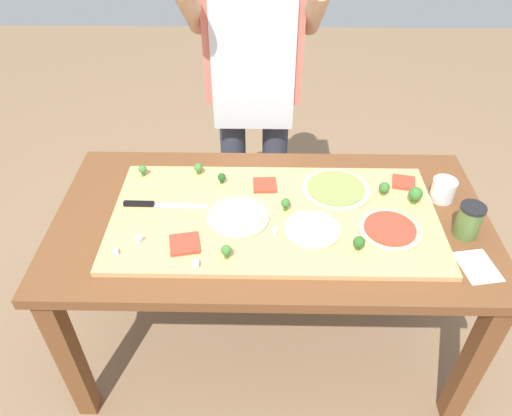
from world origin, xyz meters
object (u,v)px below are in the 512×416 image
object	(u,v)px
pizza_whole_white_garlic	(312,229)
cheese_crumble_b	(196,264)
chefs_knife	(154,204)
broccoli_floret_back_left	(384,188)
pizza_slice_far_right	(404,182)
broccoli_floret_front_right	(286,203)
sauce_jar	(469,220)
broccoli_floret_front_left	(222,177)
cheese_crumble_a	(139,239)
broccoli_floret_back_right	(198,168)
cheese_crumble_c	(275,231)
broccoli_floret_center_left	(143,170)
pizza_slice_center	(185,244)
prep_table	(271,236)
pizza_whole_cheese_artichoke	(238,217)
pizza_slice_near_left	(265,185)
flour_cup	(443,191)
recipe_note	(478,267)
cook_center	(254,74)
broccoli_floret_center_right	(415,194)
broccoli_floret_back_mid	(359,242)
broccoli_floret_front_mid	(226,251)
pizza_whole_pesto_green	(336,189)
pizza_whole_tomato_red	(390,229)
cheese_crumble_d	(115,252)

from	to	relation	value
pizza_whole_white_garlic	cheese_crumble_b	size ratio (longest dim) A/B	9.20
chefs_knife	broccoli_floret_back_left	bearing A→B (deg)	5.52
pizza_slice_far_right	broccoli_floret_front_right	world-z (taller)	broccoli_floret_front_right
sauce_jar	broccoli_floret_front_left	bearing A→B (deg)	163.74
cheese_crumble_a	broccoli_floret_back_right	bearing A→B (deg)	68.06
chefs_knife	cheese_crumble_c	distance (m)	0.46
broccoli_floret_center_left	broccoli_floret_back_left	distance (m)	0.92
pizza_slice_center	broccoli_floret_center_left	world-z (taller)	broccoli_floret_center_left
sauce_jar	cheese_crumble_c	bearing A→B (deg)	-177.33
cheese_crumble_b	broccoli_floret_back_left	bearing A→B (deg)	29.74
prep_table	pizza_whole_cheese_artichoke	world-z (taller)	pizza_whole_cheese_artichoke
pizza_slice_near_left	cheese_crumble_b	bearing A→B (deg)	-117.43
flour_cup	recipe_note	xyz separation A→B (m)	(0.02, -0.35, -0.04)
broccoli_floret_back_right	cook_center	bearing A→B (deg)	62.60
broccoli_floret_center_right	broccoli_floret_back_mid	distance (m)	0.34
broccoli_floret_back_right	sauce_jar	world-z (taller)	sauce_jar
broccoli_floret_front_mid	broccoli_floret_back_right	size ratio (longest dim) A/B	1.10
pizza_whole_cheese_artichoke	broccoli_floret_front_left	bearing A→B (deg)	108.98
broccoli_floret_center_right	broccoli_floret_front_left	world-z (taller)	broccoli_floret_center_right
pizza_whole_pesto_green	broccoli_floret_front_mid	bearing A→B (deg)	-137.49
prep_table	chefs_knife	bearing A→B (deg)	176.72
pizza_whole_tomato_red	pizza_whole_white_garlic	world-z (taller)	same
broccoli_floret_back_mid	pizza_whole_tomato_red	bearing A→B (deg)	36.03
recipe_note	prep_table	bearing A→B (deg)	160.13
pizza_whole_pesto_green	pizza_slice_near_left	size ratio (longest dim) A/B	2.97
pizza_whole_cheese_artichoke	broccoli_floret_front_mid	distance (m)	0.20
pizza_whole_pesto_green	broccoli_floret_front_right	xyz separation A→B (m)	(-0.19, -0.12, 0.02)
pizza_whole_pesto_green	broccoli_floret_back_mid	xyz separation A→B (m)	(0.04, -0.31, 0.02)
broccoli_floret_back_left	pizza_slice_near_left	bearing A→B (deg)	174.77
prep_table	pizza_whole_cheese_artichoke	xyz separation A→B (m)	(-0.12, -0.04, 0.13)
pizza_whole_pesto_green	broccoli_floret_front_mid	xyz separation A→B (m)	(-0.39, -0.36, 0.02)
pizza_whole_cheese_artichoke	broccoli_floret_back_mid	size ratio (longest dim) A/B	4.44
pizza_whole_tomato_red	broccoli_floret_center_left	world-z (taller)	broccoli_floret_center_left
prep_table	pizza_slice_center	size ratio (longest dim) A/B	16.31
pizza_slice_far_right	cook_center	size ratio (longest dim) A/B	0.05
pizza_whole_pesto_green	pizza_whole_white_garlic	bearing A→B (deg)	-115.10
flour_cup	broccoli_floret_center_right	bearing A→B (deg)	-156.91
prep_table	broccoli_floret_front_mid	distance (m)	0.31
pizza_whole_tomato_red	prep_table	bearing A→B (deg)	166.48
pizza_slice_far_right	pizza_slice_near_left	distance (m)	0.53
broccoli_floret_center_right	cheese_crumble_b	world-z (taller)	broccoli_floret_center_right
pizza_whole_cheese_artichoke	pizza_slice_far_right	xyz separation A→B (m)	(0.63, 0.21, -0.00)
pizza_whole_tomato_red	pizza_slice_center	xyz separation A→B (m)	(-0.69, -0.08, -0.00)
pizza_slice_center	pizza_whole_cheese_artichoke	bearing A→B (deg)	39.31
prep_table	pizza_slice_near_left	world-z (taller)	pizza_slice_near_left
broccoli_floret_back_mid	sauce_jar	distance (m)	0.40
broccoli_floret_back_left	cheese_crumble_c	world-z (taller)	broccoli_floret_back_left
cheese_crumble_a	cheese_crumble_d	xyz separation A→B (m)	(-0.07, -0.06, -0.00)
pizza_slice_near_left	pizza_whole_cheese_artichoke	bearing A→B (deg)	-117.00
cheese_crumble_d	broccoli_floret_center_right	bearing A→B (deg)	15.23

